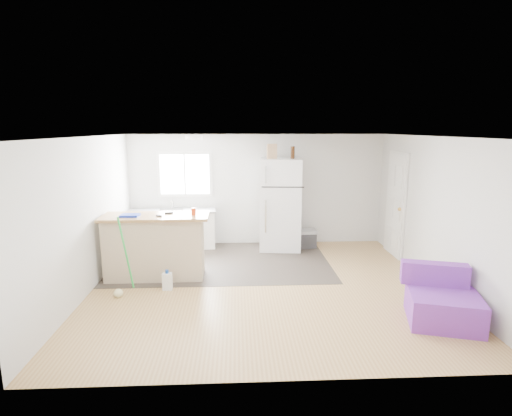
{
  "coord_description": "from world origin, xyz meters",
  "views": [
    {
      "loc": [
        -0.44,
        -6.11,
        2.53
      ],
      "look_at": [
        -0.11,
        0.7,
        1.16
      ],
      "focal_mm": 28.0,
      "sensor_mm": 36.0,
      "label": 1
    }
  ],
  "objects": [
    {
      "name": "window",
      "position": [
        -1.55,
        2.49,
        1.55
      ],
      "size": [
        1.18,
        0.06,
        0.98
      ],
      "color": "white",
      "rests_on": "back_wall"
    },
    {
      "name": "vinyl_zone",
      "position": [
        -0.73,
        1.25,
        0.0
      ],
      "size": [
        4.05,
        2.5,
        0.0
      ],
      "primitive_type": "cube",
      "color": "#363029",
      "rests_on": "floor"
    },
    {
      "name": "cleaner_jug",
      "position": [
        -1.55,
        -0.08,
        0.14
      ],
      "size": [
        0.15,
        0.11,
        0.33
      ],
      "rotation": [
        0.0,
        0.0,
        -0.01
      ],
      "color": "white",
      "rests_on": "floor"
    },
    {
      "name": "room",
      "position": [
        0.0,
        0.0,
        1.2
      ],
      "size": [
        5.51,
        5.01,
        2.41
      ],
      "color": "#A27644",
      "rests_on": "ground"
    },
    {
      "name": "interior_door",
      "position": [
        2.72,
        1.55,
        1.02
      ],
      "size": [
        0.11,
        0.92,
        2.1
      ],
      "color": "white",
      "rests_on": "right_wall"
    },
    {
      "name": "mop",
      "position": [
        -2.22,
        -0.29,
        0.23
      ],
      "size": [
        0.25,
        0.35,
        1.27
      ],
      "rotation": [
        0.0,
        0.0,
        -0.29
      ],
      "color": "green",
      "rests_on": "floor"
    },
    {
      "name": "ceiling_fixture",
      "position": [
        -1.2,
        1.2,
        2.36
      ],
      "size": [
        0.3,
        0.3,
        0.07
      ],
      "primitive_type": "cylinder",
      "color": "white",
      "rests_on": "ceiling"
    },
    {
      "name": "tool_a",
      "position": [
        -1.6,
        0.6,
        1.11
      ],
      "size": [
        0.15,
        0.09,
        0.03
      ],
      "primitive_type": "cube",
      "rotation": [
        0.0,
        0.0,
        0.32
      ],
      "color": "black",
      "rests_on": "peninsula"
    },
    {
      "name": "refrigerator",
      "position": [
        0.47,
        2.09,
        0.96
      ],
      "size": [
        0.91,
        0.88,
        1.91
      ],
      "rotation": [
        0.0,
        0.0,
        -0.1
      ],
      "color": "white",
      "rests_on": "floor"
    },
    {
      "name": "purple_seat",
      "position": [
        2.26,
        -1.3,
        0.26
      ],
      "size": [
        1.07,
        1.04,
        0.72
      ],
      "rotation": [
        0.0,
        0.0,
        -0.28
      ],
      "color": "purple",
      "rests_on": "floor"
    },
    {
      "name": "cooler",
      "position": [
        1.0,
        2.11,
        0.2
      ],
      "size": [
        0.52,
        0.37,
        0.39
      ],
      "rotation": [
        0.0,
        0.0,
        0.05
      ],
      "color": "#302F32",
      "rests_on": "floor"
    },
    {
      "name": "peninsula",
      "position": [
        -1.84,
        0.49,
        0.55
      ],
      "size": [
        1.78,
        0.7,
        1.09
      ],
      "rotation": [
        0.0,
        0.0,
        0.01
      ],
      "color": "#C2B08C",
      "rests_on": "floor"
    },
    {
      "name": "kitchen_cabinets",
      "position": [
        -1.83,
        2.21,
        0.42
      ],
      "size": [
        1.89,
        0.75,
        1.09
      ],
      "rotation": [
        0.0,
        0.0,
        0.1
      ],
      "color": "white",
      "rests_on": "floor"
    },
    {
      "name": "red_cup",
      "position": [
        -1.17,
        0.47,
        1.15
      ],
      "size": [
        0.08,
        0.08,
        0.12
      ],
      "primitive_type": "cylinder",
      "rotation": [
        0.0,
        0.0,
        0.01
      ],
      "color": "red",
      "rests_on": "peninsula"
    },
    {
      "name": "bottle_right",
      "position": [
        0.72,
        2.09,
        2.04
      ],
      "size": [
        0.09,
        0.09,
        0.25
      ],
      "primitive_type": "cylinder",
      "rotation": [
        0.0,
        0.0,
        0.28
      ],
      "color": "#3A1D0A",
      "rests_on": "refrigerator"
    },
    {
      "name": "blue_tray",
      "position": [
        -2.21,
        0.41,
        1.11
      ],
      "size": [
        0.31,
        0.24,
        0.04
      ],
      "primitive_type": "cube",
      "rotation": [
        0.0,
        0.0,
        -0.06
      ],
      "color": "#1329B2",
      "rests_on": "peninsula"
    },
    {
      "name": "bottle_left",
      "position": [
        0.7,
        2.01,
        2.04
      ],
      "size": [
        0.09,
        0.09,
        0.25
      ],
      "primitive_type": "cylinder",
      "rotation": [
        0.0,
        0.0,
        0.43
      ],
      "color": "#3A1D0A",
      "rests_on": "refrigerator"
    },
    {
      "name": "cardboard_box",
      "position": [
        0.28,
        2.05,
        2.06
      ],
      "size": [
        0.2,
        0.11,
        0.3
      ],
      "primitive_type": "cube",
      "rotation": [
        0.0,
        0.0,
        0.04
      ],
      "color": "tan",
      "rests_on": "refrigerator"
    },
    {
      "name": "tool_b",
      "position": [
        -1.72,
        0.38,
        1.11
      ],
      "size": [
        0.11,
        0.07,
        0.03
      ],
      "primitive_type": "cube",
      "rotation": [
        0.0,
        0.0,
        -0.36
      ],
      "color": "black",
      "rests_on": "peninsula"
    }
  ]
}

